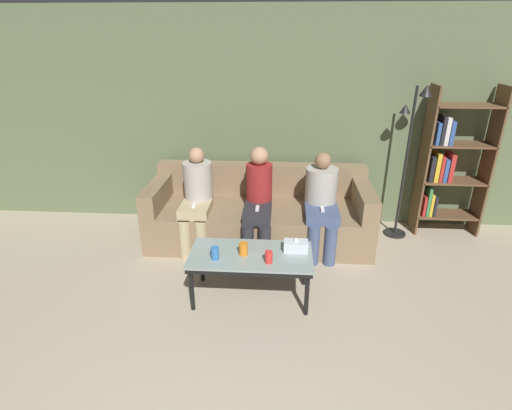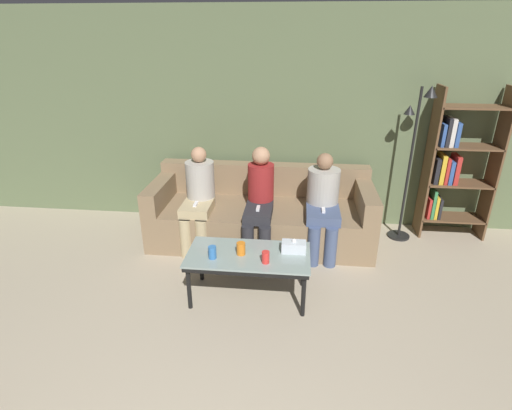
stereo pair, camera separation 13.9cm
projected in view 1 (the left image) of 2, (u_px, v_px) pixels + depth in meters
wall_back at (263, 121)px, 4.88m from camera, size 12.00×0.06×2.60m
couch at (260, 215)px, 4.75m from camera, size 2.54×0.99×0.83m
coffee_table at (251, 258)px, 3.62m from camera, size 1.11×0.56×0.46m
cup_near_left at (243, 249)px, 3.57m from camera, size 0.08×0.08×0.12m
cup_near_right at (215, 253)px, 3.50m from camera, size 0.07×0.07×0.12m
cup_far_center at (269, 257)px, 3.45m from camera, size 0.07×0.07×0.11m
tissue_box at (296, 246)px, 3.63m from camera, size 0.22×0.12×0.13m
bookshelf at (447, 164)px, 4.70m from camera, size 0.76×0.32×1.77m
standing_lamp at (409, 148)px, 4.51m from camera, size 0.31×0.26×1.79m
seated_person_left_end at (197, 196)px, 4.48m from camera, size 0.32×0.65×1.14m
seated_person_mid_left at (258, 198)px, 4.41m from camera, size 0.31×0.71×1.16m
seated_person_mid_right at (321, 200)px, 4.39m from camera, size 0.36×0.70×1.11m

